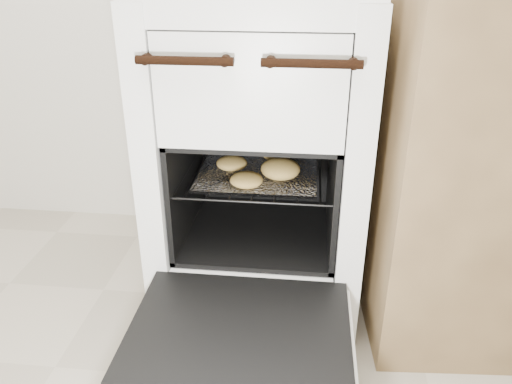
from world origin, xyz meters
TOP-DOWN VIEW (x-y plane):
  - stove at (0.18, 1.16)m, footprint 0.60×0.67m
  - oven_door at (0.18, 0.66)m, footprint 0.54×0.42m
  - oven_rack at (0.18, 1.10)m, footprint 0.44×0.42m
  - foil_sheet at (0.18, 1.08)m, footprint 0.34×0.30m
  - baked_rolls at (0.20, 1.06)m, footprint 0.28×0.31m

SIDE VIEW (x-z plane):
  - oven_door at x=0.18m, z-range 0.18..0.22m
  - oven_rack at x=0.18m, z-range 0.43..0.43m
  - foil_sheet at x=0.18m, z-range 0.43..0.44m
  - stove at x=0.18m, z-range -0.01..0.91m
  - baked_rolls at x=0.20m, z-range 0.43..0.49m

